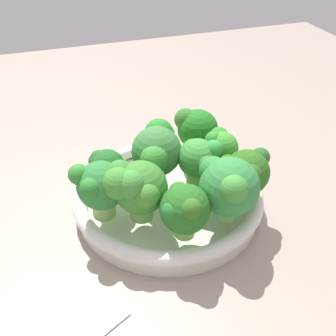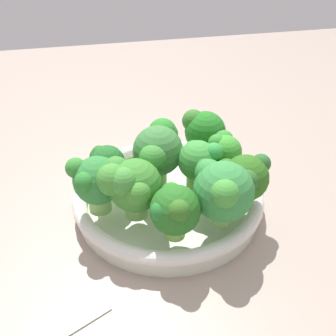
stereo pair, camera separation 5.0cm
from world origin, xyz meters
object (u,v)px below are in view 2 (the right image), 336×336
object	(u,v)px
broccoli_floret_7	(245,177)
broccoli_floret_9	(98,180)
broccoli_floret_0	(224,151)
broccoli_floret_6	(161,149)
bowl	(168,198)
broccoli_floret_3	(203,130)
broccoli_floret_1	(107,164)
broccoli_floret_2	(175,210)
broccoli_floret_4	(199,161)
broccoli_floret_5	(222,191)
broccoli_floret_8	(132,186)

from	to	relation	value
broccoli_floret_7	broccoli_floret_9	xyz separation A→B (cm)	(-2.32, -16.37, 0.39)
broccoli_floret_0	broccoli_floret_6	bearing A→B (deg)	-95.35
bowl	broccoli_floret_3	world-z (taller)	broccoli_floret_3
broccoli_floret_1	broccoli_floret_2	bearing A→B (deg)	32.77
bowl	broccoli_floret_3	size ratio (longest dim) A/B	3.72
broccoli_floret_2	broccoli_floret_6	xyz separation A→B (cm)	(-9.96, 0.44, 1.20)
broccoli_floret_6	broccoli_floret_7	world-z (taller)	broccoli_floret_6
broccoli_floret_1	broccoli_floret_4	size ratio (longest dim) A/B	0.89
broccoli_floret_5	broccoli_floret_9	bearing A→B (deg)	-110.86
broccoli_floret_1	broccoli_floret_9	xyz separation A→B (cm)	(3.76, -1.25, 0.59)
broccoli_floret_2	broccoli_floret_5	world-z (taller)	broccoli_floret_5
bowl	broccoli_floret_7	size ratio (longest dim) A/B	3.71
broccoli_floret_1	broccoli_floret_8	xyz separation A→B (cm)	(5.70, 2.26, 0.71)
broccoli_floret_3	broccoli_floret_7	world-z (taller)	same
bowl	broccoli_floret_1	size ratio (longest dim) A/B	3.94
broccoli_floret_6	broccoli_floret_5	bearing A→B (deg)	28.72
broccoli_floret_0	broccoli_floret_6	size ratio (longest dim) A/B	0.79
broccoli_floret_0	broccoli_floret_6	xyz separation A→B (cm)	(-0.72, -7.73, 0.93)
broccoli_floret_1	broccoli_floret_6	distance (cm)	6.76
broccoli_floret_2	broccoli_floret_3	xyz separation A→B (cm)	(-14.95, 7.10, 0.17)
broccoli_floret_5	broccoli_floret_8	bearing A→B (deg)	-107.60
bowl	broccoli_floret_7	bearing A→B (deg)	58.98
broccoli_floret_6	broccoli_floret_8	bearing A→B (deg)	-36.25
broccoli_floret_2	broccoli_floret_6	world-z (taller)	broccoli_floret_6
broccoli_floret_6	broccoli_floret_7	xyz separation A→B (cm)	(6.38, 8.46, -0.97)
broccoli_floret_1	broccoli_floret_9	world-z (taller)	broccoli_floret_9
broccoli_floret_8	broccoli_floret_2	bearing A→B (deg)	44.96
broccoli_floret_5	broccoli_floret_7	world-z (taller)	broccoli_floret_5
broccoli_floret_2	broccoli_floret_9	xyz separation A→B (cm)	(-5.90, -7.47, 0.61)
broccoli_floret_9	broccoli_floret_6	bearing A→B (deg)	117.19
broccoli_floret_2	broccoli_floret_7	distance (cm)	9.60
broccoli_floret_3	broccoli_floret_4	world-z (taller)	broccoli_floret_4
broccoli_floret_8	broccoli_floret_9	world-z (taller)	broccoli_floret_8
broccoli_floret_0	broccoli_floret_7	distance (cm)	5.70
broccoli_floret_0	broccoli_floret_2	xyz separation A→B (cm)	(9.23, -8.17, -0.27)
broccoli_floret_2	broccoli_floret_9	distance (cm)	9.54
broccoli_floret_5	broccoli_floret_6	xyz separation A→B (cm)	(-8.94, -4.90, 0.31)
broccoli_floret_3	broccoli_floret_9	xyz separation A→B (cm)	(9.06, -14.57, 0.45)
broccoli_floret_4	broccoli_floret_5	size ratio (longest dim) A/B	0.88
broccoli_floret_1	broccoli_floret_3	world-z (taller)	broccoli_floret_3
broccoli_floret_1	broccoli_floret_8	world-z (taller)	broccoli_floret_8
broccoli_floret_7	broccoli_floret_8	xyz separation A→B (cm)	(-0.38, -12.86, 0.52)
broccoli_floret_1	broccoli_floret_5	bearing A→B (deg)	53.20
broccoli_floret_2	broccoli_floret_7	size ratio (longest dim) A/B	0.98
bowl	broccoli_floret_5	distance (cm)	10.50
broccoli_floret_8	broccoli_floret_4	bearing A→B (deg)	111.52
bowl	broccoli_floret_9	distance (cm)	10.55
broccoli_floret_3	broccoli_floret_7	xyz separation A→B (cm)	(11.37, 1.80, 0.06)
broccoli_floret_4	broccoli_floret_7	distance (cm)	5.79
broccoli_floret_1	broccoli_floret_3	bearing A→B (deg)	111.67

